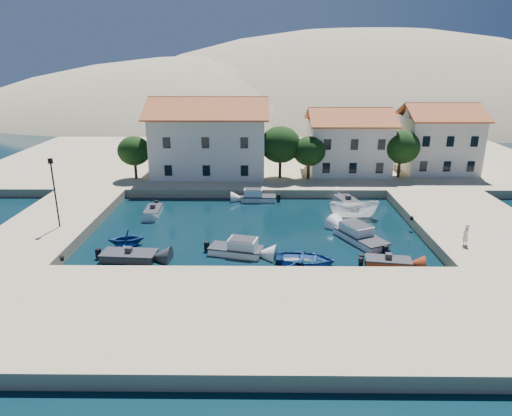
{
  "coord_description": "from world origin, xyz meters",
  "views": [
    {
      "loc": [
        0.53,
        -30.18,
        15.52
      ],
      "look_at": [
        0.14,
        10.4,
        2.0
      ],
      "focal_mm": 32.0,
      "sensor_mm": 36.0,
      "label": 1
    }
  ],
  "objects_px": {
    "building_right": "(438,137)",
    "cabin_cruiser_east": "(361,237)",
    "cabin_cruiser_south": "(236,249)",
    "rowboat_south": "(305,263)",
    "building_mid": "(348,140)",
    "boat_east": "(353,217)",
    "lamppost": "(54,186)",
    "pedestrian": "(466,235)",
    "building_left": "(209,135)"
  },
  "relations": [
    {
      "from": "building_mid",
      "to": "building_right",
      "type": "distance_m",
      "value": 12.04
    },
    {
      "from": "building_mid",
      "to": "cabin_cruiser_south",
      "type": "relative_size",
      "value": 2.25
    },
    {
      "from": "building_mid",
      "to": "rowboat_south",
      "type": "bearing_deg",
      "value": -106.66
    },
    {
      "from": "boat_east",
      "to": "building_right",
      "type": "bearing_deg",
      "value": -36.2
    },
    {
      "from": "building_mid",
      "to": "pedestrian",
      "type": "relative_size",
      "value": 5.88
    },
    {
      "from": "rowboat_south",
      "to": "cabin_cruiser_east",
      "type": "relative_size",
      "value": 0.81
    },
    {
      "from": "building_right",
      "to": "building_left",
      "type": "bearing_deg",
      "value": -176.19
    },
    {
      "from": "building_mid",
      "to": "boat_east",
      "type": "xyz_separation_m",
      "value": [
        -1.98,
        -15.49,
        -5.22
      ]
    },
    {
      "from": "cabin_cruiser_east",
      "to": "pedestrian",
      "type": "xyz_separation_m",
      "value": [
        7.68,
        -3.03,
        1.42
      ]
    },
    {
      "from": "building_right",
      "to": "pedestrian",
      "type": "xyz_separation_m",
      "value": [
        -6.91,
        -25.91,
        -3.58
      ]
    },
    {
      "from": "rowboat_south",
      "to": "cabin_cruiser_south",
      "type": "bearing_deg",
      "value": 82.89
    },
    {
      "from": "lamppost",
      "to": "boat_east",
      "type": "distance_m",
      "value": 28.46
    },
    {
      "from": "building_mid",
      "to": "pedestrian",
      "type": "height_order",
      "value": "building_mid"
    },
    {
      "from": "building_right",
      "to": "cabin_cruiser_east",
      "type": "height_order",
      "value": "building_right"
    },
    {
      "from": "pedestrian",
      "to": "building_left",
      "type": "bearing_deg",
      "value": -79.13
    },
    {
      "from": "building_right",
      "to": "boat_east",
      "type": "bearing_deg",
      "value": -130.29
    },
    {
      "from": "lamppost",
      "to": "cabin_cruiser_east",
      "type": "relative_size",
      "value": 1.08
    },
    {
      "from": "building_right",
      "to": "cabin_cruiser_east",
      "type": "xyz_separation_m",
      "value": [
        -14.59,
        -22.87,
        -5.0
      ]
    },
    {
      "from": "boat_east",
      "to": "pedestrian",
      "type": "height_order",
      "value": "pedestrian"
    },
    {
      "from": "building_mid",
      "to": "cabin_cruiser_east",
      "type": "height_order",
      "value": "building_mid"
    },
    {
      "from": "building_left",
      "to": "building_mid",
      "type": "distance_m",
      "value": 18.04
    },
    {
      "from": "rowboat_south",
      "to": "lamppost",
      "type": "bearing_deg",
      "value": 86.0
    },
    {
      "from": "building_left",
      "to": "boat_east",
      "type": "relative_size",
      "value": 2.96
    },
    {
      "from": "lamppost",
      "to": "cabin_cruiser_south",
      "type": "bearing_deg",
      "value": -12.82
    },
    {
      "from": "building_right",
      "to": "cabin_cruiser_south",
      "type": "distance_m",
      "value": 36.49
    },
    {
      "from": "building_mid",
      "to": "building_right",
      "type": "bearing_deg",
      "value": 4.76
    },
    {
      "from": "building_right",
      "to": "lamppost",
      "type": "height_order",
      "value": "building_right"
    },
    {
      "from": "building_right",
      "to": "pedestrian",
      "type": "bearing_deg",
      "value": -104.94
    },
    {
      "from": "rowboat_south",
      "to": "boat_east",
      "type": "distance_m",
      "value": 12.36
    },
    {
      "from": "building_right",
      "to": "cabin_cruiser_south",
      "type": "height_order",
      "value": "building_right"
    },
    {
      "from": "building_mid",
      "to": "cabin_cruiser_south",
      "type": "xyz_separation_m",
      "value": [
        -13.47,
        -24.65,
        -4.75
      ]
    },
    {
      "from": "boat_east",
      "to": "building_left",
      "type": "bearing_deg",
      "value": 51.94
    },
    {
      "from": "cabin_cruiser_south",
      "to": "boat_east",
      "type": "relative_size",
      "value": 0.94
    },
    {
      "from": "building_right",
      "to": "lamppost",
      "type": "distance_m",
      "value": 46.98
    },
    {
      "from": "boat_east",
      "to": "cabin_cruiser_east",
      "type": "bearing_deg",
      "value": 178.61
    },
    {
      "from": "boat_east",
      "to": "pedestrian",
      "type": "relative_size",
      "value": 2.78
    },
    {
      "from": "building_mid",
      "to": "lamppost",
      "type": "height_order",
      "value": "building_mid"
    },
    {
      "from": "building_left",
      "to": "rowboat_south",
      "type": "bearing_deg",
      "value": -68.25
    },
    {
      "from": "pedestrian",
      "to": "lamppost",
      "type": "bearing_deg",
      "value": -39.58
    },
    {
      "from": "pedestrian",
      "to": "rowboat_south",
      "type": "bearing_deg",
      "value": -26.75
    },
    {
      "from": "cabin_cruiser_south",
      "to": "pedestrian",
      "type": "distance_m",
      "value": 18.61
    },
    {
      "from": "building_right",
      "to": "pedestrian",
      "type": "relative_size",
      "value": 5.29
    },
    {
      "from": "rowboat_south",
      "to": "building_mid",
      "type": "bearing_deg",
      "value": -6.74
    },
    {
      "from": "lamppost",
      "to": "boat_east",
      "type": "bearing_deg",
      "value": 11.31
    },
    {
      "from": "building_right",
      "to": "rowboat_south",
      "type": "distance_m",
      "value": 34.26
    },
    {
      "from": "building_mid",
      "to": "building_right",
      "type": "height_order",
      "value": "building_right"
    },
    {
      "from": "cabin_cruiser_south",
      "to": "building_left",
      "type": "bearing_deg",
      "value": 114.83
    },
    {
      "from": "building_left",
      "to": "building_mid",
      "type": "height_order",
      "value": "building_left"
    },
    {
      "from": "lamppost",
      "to": "cabin_cruiser_south",
      "type": "relative_size",
      "value": 1.33
    },
    {
      "from": "building_mid",
      "to": "boat_east",
      "type": "relative_size",
      "value": 2.12
    }
  ]
}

